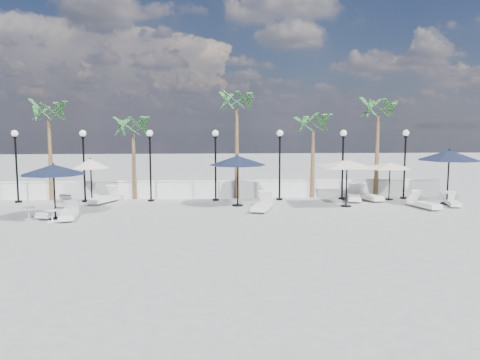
{
  "coord_description": "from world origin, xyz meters",
  "views": [
    {
      "loc": [
        -0.24,
        -18.76,
        4.05
      ],
      "look_at": [
        1.12,
        3.21,
        1.5
      ],
      "focal_mm": 35.0,
      "sensor_mm": 36.0,
      "label": 1
    }
  ],
  "objects": [
    {
      "name": "lamppost_0",
      "position": [
        -10.5,
        6.5,
        2.49
      ],
      "size": [
        0.36,
        0.36,
        3.84
      ],
      "color": "black",
      "rests_on": "ground"
    },
    {
      "name": "ground",
      "position": [
        0.0,
        0.0,
        0.0
      ],
      "size": [
        100.0,
        100.0,
        0.0
      ],
      "primitive_type": "plane",
      "color": "gray",
      "rests_on": "ground"
    },
    {
      "name": "lamppost_6",
      "position": [
        10.5,
        6.5,
        2.49
      ],
      "size": [
        0.36,
        0.36,
        3.84
      ],
      "color": "black",
      "rests_on": "ground"
    },
    {
      "name": "lounger_3",
      "position": [
        -6.45,
        1.72,
        0.24
      ],
      "size": [
        0.9,
        2.01,
        0.73
      ],
      "rotation": [
        0.0,
        0.0,
        0.14
      ],
      "color": "white",
      "rests_on": "ground"
    },
    {
      "name": "side_table_1",
      "position": [
        -7.01,
        1.27,
        0.3
      ],
      "size": [
        0.52,
        0.52,
        0.51
      ],
      "color": "white",
      "rests_on": "ground"
    },
    {
      "name": "balustrade",
      "position": [
        0.0,
        7.5,
        0.47
      ],
      "size": [
        26.0,
        0.3,
        1.01
      ],
      "color": "silver",
      "rests_on": "ground"
    },
    {
      "name": "parasol_navy_right",
      "position": [
        12.0,
        4.55,
        2.53
      ],
      "size": [
        3.21,
        3.21,
        2.88
      ],
      "color": "black",
      "rests_on": "ground"
    },
    {
      "name": "lamppost_1",
      "position": [
        -7.0,
        6.5,
        2.49
      ],
      "size": [
        0.36,
        0.36,
        3.84
      ],
      "color": "black",
      "rests_on": "ground"
    },
    {
      "name": "side_table_0",
      "position": [
        -8.19,
        1.82,
        0.31
      ],
      "size": [
        0.53,
        0.53,
        0.52
      ],
      "color": "white",
      "rests_on": "ground"
    },
    {
      "name": "lounger_6",
      "position": [
        8.29,
        6.0,
        0.26
      ],
      "size": [
        1.3,
        2.17,
        0.77
      ],
      "rotation": [
        0.0,
        0.0,
        0.33
      ],
      "color": "white",
      "rests_on": "ground"
    },
    {
      "name": "palm_0",
      "position": [
        -9.0,
        7.3,
        4.53
      ],
      "size": [
        2.6,
        2.6,
        5.5
      ],
      "color": "brown",
      "rests_on": "ground"
    },
    {
      "name": "parasol_cream_small",
      "position": [
        -6.57,
        6.2,
        2.05
      ],
      "size": [
        1.95,
        1.95,
        2.4
      ],
      "color": "black",
      "rests_on": "ground"
    },
    {
      "name": "lounger_4",
      "position": [
        2.2,
        3.26,
        0.27
      ],
      "size": [
        1.3,
        2.23,
        0.79
      ],
      "rotation": [
        0.0,
        0.0,
        -0.31
      ],
      "color": "white",
      "rests_on": "ground"
    },
    {
      "name": "parasol_cream_sq_a",
      "position": [
        9.55,
        6.2,
        2.03
      ],
      "size": [
        4.48,
        4.48,
        2.2
      ],
      "color": "black",
      "rests_on": "ground"
    },
    {
      "name": "lounger_1",
      "position": [
        -7.18,
        2.42,
        0.27
      ],
      "size": [
        1.38,
        2.22,
        0.79
      ],
      "rotation": [
        0.0,
        0.0,
        -0.36
      ],
      "color": "white",
      "rests_on": "ground"
    },
    {
      "name": "lamppost_2",
      "position": [
        -3.5,
        6.5,
        2.49
      ],
      "size": [
        0.36,
        0.36,
        3.84
      ],
      "color": "black",
      "rests_on": "ground"
    },
    {
      "name": "lamppost_4",
      "position": [
        3.5,
        6.5,
        2.49
      ],
      "size": [
        0.36,
        0.36,
        3.84
      ],
      "color": "black",
      "rests_on": "ground"
    },
    {
      "name": "lounger_7",
      "position": [
        12.0,
        3.97,
        0.21
      ],
      "size": [
        0.94,
        1.75,
        0.63
      ],
      "rotation": [
        0.0,
        0.0,
        -0.25
      ],
      "color": "white",
      "rests_on": "ground"
    },
    {
      "name": "lounger_8",
      "position": [
        10.23,
        3.4,
        0.25
      ],
      "size": [
        1.09,
        2.07,
        0.74
      ],
      "rotation": [
        0.0,
        0.0,
        0.24
      ],
      "color": "white",
      "rests_on": "ground"
    },
    {
      "name": "side_table_2",
      "position": [
        2.34,
        4.75,
        0.3
      ],
      "size": [
        0.51,
        0.51,
        0.5
      ],
      "color": "white",
      "rests_on": "ground"
    },
    {
      "name": "palm_4",
      "position": [
        9.2,
        7.3,
        4.73
      ],
      "size": [
        2.6,
        2.6,
        5.7
      ],
      "color": "brown",
      "rests_on": "ground"
    },
    {
      "name": "parasol_cream_sq_b",
      "position": [
        6.56,
        4.18,
        2.34
      ],
      "size": [
        5.06,
        5.06,
        2.54
      ],
      "color": "black",
      "rests_on": "ground"
    },
    {
      "name": "palm_2",
      "position": [
        1.2,
        7.3,
        5.12
      ],
      "size": [
        2.6,
        2.6,
        6.1
      ],
      "color": "brown",
      "rests_on": "ground"
    },
    {
      "name": "parasol_navy_mid",
      "position": [
        1.1,
        4.73,
        2.31
      ],
      "size": [
        2.93,
        2.93,
        2.63
      ],
      "color": "black",
      "rests_on": "ground"
    },
    {
      "name": "lounger_5",
      "position": [
        7.51,
        5.88,
        0.26
      ],
      "size": [
        1.22,
        2.2,
        0.79
      ],
      "rotation": [
        0.0,
        0.0,
        -0.27
      ],
      "color": "white",
      "rests_on": "ground"
    },
    {
      "name": "palm_3",
      "position": [
        5.5,
        7.3,
        3.95
      ],
      "size": [
        2.6,
        2.6,
        4.9
      ],
      "color": "brown",
      "rests_on": "ground"
    },
    {
      "name": "palm_1",
      "position": [
        -4.5,
        7.3,
        3.75
      ],
      "size": [
        2.6,
        2.6,
        4.7
      ],
      "color": "brown",
      "rests_on": "ground"
    },
    {
      "name": "lamppost_5",
      "position": [
        7.0,
        6.5,
        2.49
      ],
      "size": [
        0.36,
        0.36,
        3.84
      ],
      "color": "black",
      "rests_on": "ground"
    },
    {
      "name": "parasol_navy_left",
      "position": [
        -7.02,
        1.73,
        2.17
      ],
      "size": [
        2.79,
        2.79,
        2.47
      ],
      "color": "black",
      "rests_on": "ground"
    },
    {
      "name": "lounger_2",
      "position": [
        -5.87,
        6.0,
        0.26
      ],
      "size": [
        1.45,
        2.19,
        0.79
      ],
      "rotation": [
        0.0,
        0.0,
        -0.41
      ],
      "color": "white",
      "rests_on": "ground"
    },
    {
      "name": "lamppost_3",
      "position": [
        0.0,
        6.5,
        2.49
      ],
      "size": [
        0.36,
        0.36,
        3.84
      ],
      "color": "black",
      "rests_on": "ground"
    }
  ]
}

